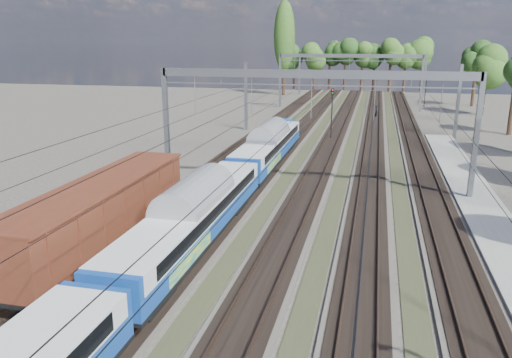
% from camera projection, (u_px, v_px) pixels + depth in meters
% --- Properties ---
extents(track_bed, '(21.00, 130.00, 0.34)m').
position_uv_depth(track_bed, '(328.00, 149.00, 52.27)').
color(track_bed, '#47423A').
rests_on(track_bed, ground).
extents(platform, '(3.00, 70.00, 0.30)m').
position_uv_depth(platform, '(511.00, 255.00, 26.13)').
color(platform, gray).
rests_on(platform, ground).
extents(catenary, '(25.65, 130.00, 9.00)m').
position_uv_depth(catenary, '(339.00, 82.00, 57.71)').
color(catenary, gray).
rests_on(catenary, ground).
extents(tree_belt, '(40.78, 98.59, 11.79)m').
position_uv_depth(tree_belt, '(402.00, 57.00, 89.82)').
color(tree_belt, black).
rests_on(tree_belt, ground).
extents(poplar, '(4.40, 4.40, 19.04)m').
position_uv_depth(poplar, '(284.00, 37.00, 102.05)').
color(poplar, black).
rests_on(poplar, ground).
extents(emu_train, '(2.70, 57.23, 3.95)m').
position_uv_depth(emu_train, '(192.00, 211.00, 26.38)').
color(emu_train, black).
rests_on(emu_train, ground).
extents(freight_boxcar, '(3.07, 14.81, 3.82)m').
position_uv_depth(freight_boxcar, '(101.00, 213.00, 26.04)').
color(freight_boxcar, black).
rests_on(freight_boxcar, ground).
extents(worker, '(0.60, 0.76, 1.82)m').
position_uv_depth(worker, '(376.00, 112.00, 73.49)').
color(worker, black).
rests_on(worker, ground).
extents(signal_near, '(0.36, 0.33, 5.84)m').
position_uv_depth(signal_near, '(332.00, 108.00, 56.70)').
color(signal_near, black).
rests_on(signal_near, ground).
extents(signal_far, '(0.36, 0.33, 5.25)m').
position_uv_depth(signal_far, '(426.00, 87.00, 85.45)').
color(signal_far, black).
rests_on(signal_far, ground).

